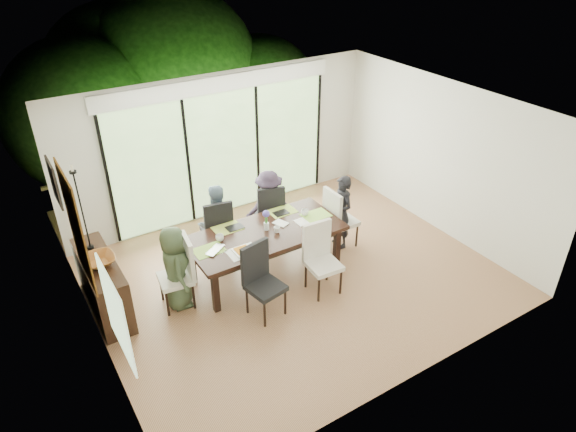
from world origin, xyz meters
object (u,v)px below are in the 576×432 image
person_far_left (216,222)px  laptop (218,251)px  chair_far_left (216,227)px  chair_near_right (324,260)px  chair_far_right (269,210)px  cup_c (305,213)px  vase (266,226)px  person_right_end (341,212)px  chair_right_end (342,217)px  person_far_right (269,206)px  sideboard (103,285)px  table_top (265,234)px  bowl (98,261)px  person_left_end (175,268)px  cup_a (220,238)px  chair_left_end (175,274)px  chair_near_left (266,283)px  cup_b (277,229)px

person_far_left → laptop: bearing=61.5°
chair_far_left → chair_near_right: same height
chair_far_right → cup_c: 0.83m
vase → chair_far_left: bearing=122.0°
chair_far_left → person_right_end: bearing=166.2°
chair_near_right → vase: bearing=119.9°
chair_right_end → person_far_right: (-0.95, 0.83, 0.10)m
person_far_right → sideboard: bearing=19.2°
table_top → person_right_end: bearing=0.0°
chair_far_right → bowl: bearing=26.8°
table_top → chair_right_end: size_ratio=2.18×
person_left_end → cup_a: (0.78, 0.15, 0.16)m
chair_left_end → chair_far_right: bearing=120.2°
chair_left_end → chair_near_right: bearing=74.2°
chair_near_left → sideboard: size_ratio=0.73×
cup_c → bowl: bowl is taller
cup_b → cup_c: 0.68m
laptop → cup_a: 0.29m
vase → cup_a: (-0.75, 0.10, -0.01)m
chair_far_left → cup_b: 1.15m
chair_right_end → chair_far_right: same height
laptop → chair_left_end: bearing=138.6°
person_left_end → cup_a: person_left_end is taller
chair_left_end → person_right_end: size_ratio=0.85×
chair_near_left → cup_a: bearing=90.4°
chair_left_end → cup_c: size_ratio=8.87×
chair_left_end → person_right_end: (2.98, 0.00, 0.10)m
chair_far_left → cup_a: chair_far_left is taller
cup_b → chair_near_left: bearing=-130.2°
chair_near_left → vase: size_ratio=9.17×
person_left_end → cup_c: size_ratio=10.40×
table_top → sideboard: (-2.42, 0.46, -0.30)m
bowl → chair_right_end: bearing=-5.3°
chair_right_end → cup_a: size_ratio=8.87×
chair_far_left → bowl: 2.06m
chair_right_end → chair_far_right: bearing=47.8°
chair_near_right → person_left_end: bearing=160.1°
person_far_left → vase: (0.50, -0.78, 0.17)m
chair_near_left → cup_a: 1.07m
chair_far_left → chair_far_right: (1.00, 0.00, 0.00)m
cup_a → sideboard: 1.79m
cup_c → chair_far_right: bearing=108.4°
person_far_left → laptop: (-0.40, -0.93, 0.12)m
table_top → person_left_end: person_left_end is taller
vase → chair_near_left: bearing=-120.9°
sideboard → chair_near_right: bearing=-24.6°
chair_far_left → cup_c: bearing=159.0°
chair_right_end → cup_a: (-2.20, 0.15, 0.25)m
chair_right_end → person_right_end: (-0.02, 0.00, 0.10)m
chair_far_left → cup_b: size_ratio=11.00×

